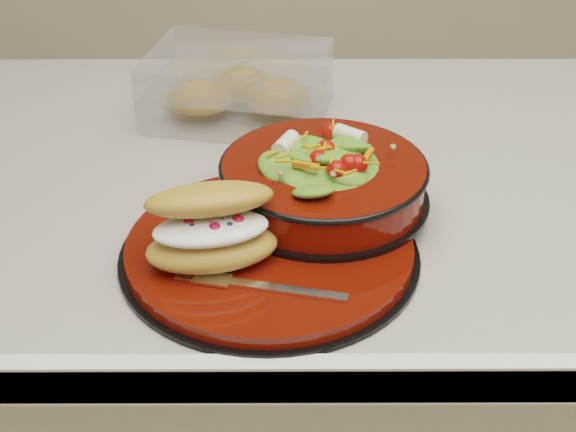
{
  "coord_description": "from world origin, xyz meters",
  "views": [
    {
      "loc": [
        -0.12,
        -0.9,
        1.41
      ],
      "look_at": [
        -0.12,
        -0.17,
        0.94
      ],
      "focal_mm": 50.0,
      "sensor_mm": 36.0,
      "label": 1
    }
  ],
  "objects_px": {
    "dinner_plate": "(270,250)",
    "croissant": "(212,227)",
    "pastry_box": "(239,87)",
    "fork": "(264,287)",
    "salad_bowl": "(323,173)",
    "island_counter": "(363,413)"
  },
  "relations": [
    {
      "from": "salad_bowl",
      "to": "croissant",
      "type": "height_order",
      "value": "salad_bowl"
    },
    {
      "from": "fork",
      "to": "croissant",
      "type": "bearing_deg",
      "value": 60.35
    },
    {
      "from": "island_counter",
      "to": "salad_bowl",
      "type": "height_order",
      "value": "salad_bowl"
    },
    {
      "from": "salad_bowl",
      "to": "pastry_box",
      "type": "bearing_deg",
      "value": 112.1
    },
    {
      "from": "dinner_plate",
      "to": "croissant",
      "type": "xyz_separation_m",
      "value": [
        -0.06,
        -0.03,
        0.05
      ]
    },
    {
      "from": "island_counter",
      "to": "salad_bowl",
      "type": "bearing_deg",
      "value": -125.36
    },
    {
      "from": "croissant",
      "to": "salad_bowl",
      "type": "bearing_deg",
      "value": 32.54
    },
    {
      "from": "dinner_plate",
      "to": "pastry_box",
      "type": "distance_m",
      "value": 0.36
    },
    {
      "from": "salad_bowl",
      "to": "pastry_box",
      "type": "height_order",
      "value": "salad_bowl"
    },
    {
      "from": "salad_bowl",
      "to": "fork",
      "type": "distance_m",
      "value": 0.18
    },
    {
      "from": "island_counter",
      "to": "salad_bowl",
      "type": "xyz_separation_m",
      "value": [
        -0.08,
        -0.11,
        0.5
      ]
    },
    {
      "from": "island_counter",
      "to": "croissant",
      "type": "xyz_separation_m",
      "value": [
        -0.2,
        -0.23,
        0.51
      ]
    },
    {
      "from": "croissant",
      "to": "pastry_box",
      "type": "xyz_separation_m",
      "value": [
        0.01,
        0.38,
        -0.02
      ]
    },
    {
      "from": "island_counter",
      "to": "fork",
      "type": "distance_m",
      "value": 0.56
    },
    {
      "from": "fork",
      "to": "pastry_box",
      "type": "xyz_separation_m",
      "value": [
        -0.05,
        0.43,
        0.02
      ]
    },
    {
      "from": "croissant",
      "to": "fork",
      "type": "distance_m",
      "value": 0.08
    },
    {
      "from": "island_counter",
      "to": "pastry_box",
      "type": "distance_m",
      "value": 0.55
    },
    {
      "from": "island_counter",
      "to": "dinner_plate",
      "type": "xyz_separation_m",
      "value": [
        -0.14,
        -0.2,
        0.46
      ]
    },
    {
      "from": "salad_bowl",
      "to": "fork",
      "type": "height_order",
      "value": "salad_bowl"
    },
    {
      "from": "fork",
      "to": "pastry_box",
      "type": "height_order",
      "value": "pastry_box"
    },
    {
      "from": "dinner_plate",
      "to": "salad_bowl",
      "type": "xyz_separation_m",
      "value": [
        0.06,
        0.08,
        0.05
      ]
    },
    {
      "from": "dinner_plate",
      "to": "pastry_box",
      "type": "xyz_separation_m",
      "value": [
        -0.05,
        0.35,
        0.03
      ]
    }
  ]
}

